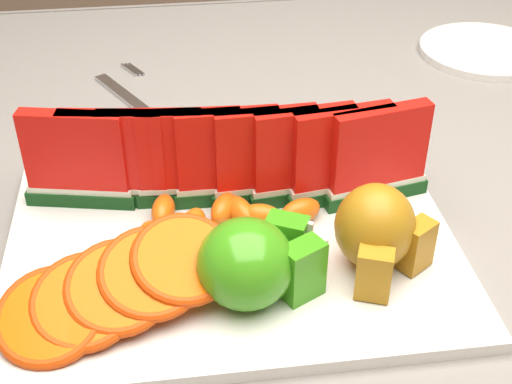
{
  "coord_description": "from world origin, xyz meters",
  "views": [
    {
      "loc": [
        -0.14,
        -0.6,
        1.18
      ],
      "look_at": [
        -0.07,
        -0.09,
        0.81
      ],
      "focal_mm": 50.0,
      "sensor_mm": 36.0,
      "label": 1
    }
  ],
  "objects_px": {
    "apple_cluster": "(254,262)",
    "side_plate": "(485,50)",
    "pear_cluster": "(377,230)",
    "platter": "(232,246)",
    "fork": "(132,98)"
  },
  "relations": [
    {
      "from": "side_plate",
      "to": "pear_cluster",
      "type": "bearing_deg",
      "value": -123.05
    },
    {
      "from": "pear_cluster",
      "to": "side_plate",
      "type": "relative_size",
      "value": 0.39
    },
    {
      "from": "pear_cluster",
      "to": "side_plate",
      "type": "xyz_separation_m",
      "value": [
        0.28,
        0.43,
        -0.05
      ]
    },
    {
      "from": "platter",
      "to": "pear_cluster",
      "type": "bearing_deg",
      "value": -22.62
    },
    {
      "from": "apple_cluster",
      "to": "fork",
      "type": "xyz_separation_m",
      "value": [
        -0.1,
        0.37,
        -0.04
      ]
    },
    {
      "from": "pear_cluster",
      "to": "fork",
      "type": "relative_size",
      "value": 0.47
    },
    {
      "from": "platter",
      "to": "side_plate",
      "type": "relative_size",
      "value": 1.76
    },
    {
      "from": "platter",
      "to": "fork",
      "type": "xyz_separation_m",
      "value": [
        -0.09,
        0.31,
        -0.0
      ]
    },
    {
      "from": "pear_cluster",
      "to": "fork",
      "type": "bearing_deg",
      "value": 120.6
    },
    {
      "from": "apple_cluster",
      "to": "pear_cluster",
      "type": "height_order",
      "value": "pear_cluster"
    },
    {
      "from": "side_plate",
      "to": "fork",
      "type": "bearing_deg",
      "value": -171.64
    },
    {
      "from": "platter",
      "to": "apple_cluster",
      "type": "height_order",
      "value": "apple_cluster"
    },
    {
      "from": "apple_cluster",
      "to": "fork",
      "type": "bearing_deg",
      "value": 105.49
    },
    {
      "from": "apple_cluster",
      "to": "platter",
      "type": "bearing_deg",
      "value": 99.38
    },
    {
      "from": "apple_cluster",
      "to": "side_plate",
      "type": "bearing_deg",
      "value": 49.36
    }
  ]
}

